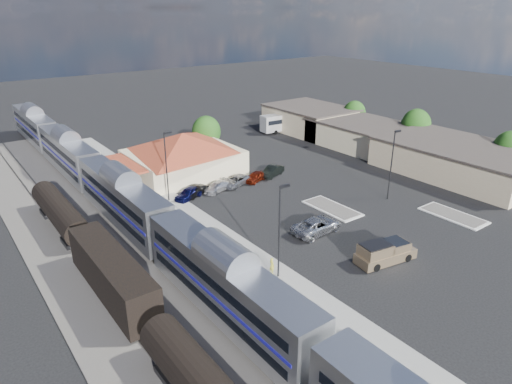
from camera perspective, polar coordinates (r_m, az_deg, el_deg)
ground at (r=52.73m, az=7.97°, el=-3.87°), size 280.00×280.00×0.00m
railbed at (r=48.97m, az=-17.16°, el=-6.78°), size 16.00×100.00×0.12m
platform at (r=50.46m, az=-6.76°, el=-4.94°), size 5.50×92.00×0.18m
passenger_train at (r=52.82m, az=-16.31°, el=-1.13°), size 3.00×104.00×5.55m
freight_cars at (r=40.76m, az=-17.54°, el=-10.02°), size 2.80×46.00×4.00m
station_depot at (r=67.37m, az=-9.13°, el=4.74°), size 18.35×12.24×6.20m
buildings_east at (r=80.72m, az=15.40°, el=6.48°), size 14.40×51.40×4.80m
traffic_island_south at (r=56.57m, az=9.49°, el=-1.99°), size 3.30×7.50×0.21m
traffic_island_north at (r=58.72m, az=23.41°, el=-2.69°), size 3.30×7.50×0.21m
lamp_plat_s at (r=39.78m, az=3.03°, el=-4.13°), size 1.08×0.25×9.00m
lamp_plat_n at (r=57.20m, az=-11.10°, el=3.79°), size 1.08×0.25×9.00m
lamp_lot at (r=59.41m, az=16.69°, el=3.95°), size 1.08×0.25×9.00m
tree_east_a at (r=76.29m, az=29.13°, el=4.84°), size 4.56×4.56×6.42m
tree_east_b at (r=83.70m, az=19.36°, el=7.95°), size 4.94×4.94×6.96m
tree_east_c at (r=92.14m, az=12.17°, el=9.61°), size 4.41×4.41×6.21m
tree_depot at (r=75.69m, az=-6.23°, el=7.52°), size 4.71×4.71×6.63m
pickup_truck at (r=46.00m, az=15.90°, el=-7.26°), size 6.37×3.19×2.10m
suv at (r=50.20m, az=7.60°, el=-4.17°), size 6.25×3.14×1.70m
coach_bus at (r=91.61m, az=3.82°, el=8.88°), size 11.20×3.21×3.54m
person_a at (r=42.22m, az=2.00°, el=-9.18°), size 0.39×0.59×1.61m
person_b at (r=47.36m, az=-5.39°, el=-5.59°), size 0.78×0.90×1.57m
parked_car_a at (r=59.13m, az=-8.38°, el=-0.16°), size 4.72×3.28×1.49m
parked_car_b at (r=59.86m, az=-7.64°, el=0.09°), size 4.32×2.81×1.35m
parked_car_c at (r=61.11m, az=-4.89°, el=0.64°), size 4.71×2.98×1.27m
parked_car_d at (r=62.94m, az=-2.56°, el=1.38°), size 5.28×3.71×1.34m
parked_car_e at (r=64.42m, az=-0.05°, el=1.93°), size 4.37×2.86×1.38m
parked_car_f at (r=66.46m, az=2.01°, el=2.61°), size 4.82×3.06×1.50m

